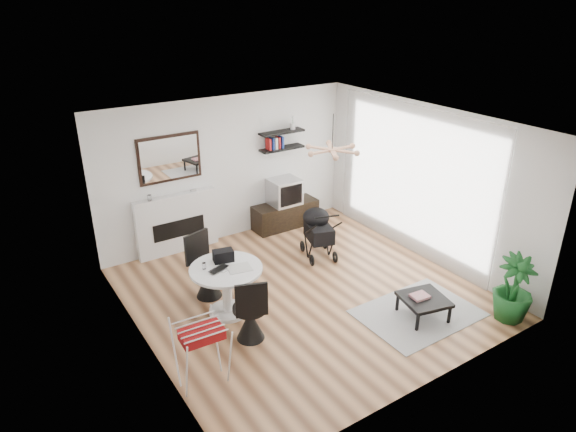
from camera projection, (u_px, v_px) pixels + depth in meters
floor at (304, 293)px, 8.11m from camera, size 5.00×5.00×0.00m
ceiling at (306, 124)px, 7.02m from camera, size 5.00×5.00×0.00m
wall_back at (228, 169)px, 9.48m from camera, size 5.00×0.00×5.00m
wall_left at (139, 259)px, 6.32m from camera, size 0.00×5.00×5.00m
wall_right at (424, 183)px, 8.82m from camera, size 0.00×5.00×5.00m
sheer_curtain at (412, 180)px, 8.92m from camera, size 0.04×3.60×2.60m
fireplace at (176, 216)px, 9.14m from camera, size 1.50×0.17×2.16m
shelf_lower at (282, 148)px, 9.83m from camera, size 0.90×0.25×0.04m
shelf_upper at (282, 132)px, 9.70m from camera, size 0.90×0.25×0.04m
pendant_lamp at (332, 150)px, 7.82m from camera, size 0.90×0.90×0.10m
tv_console at (285, 215)px, 10.29m from camera, size 1.34×0.47×0.50m
crt_tv at (284, 191)px, 10.07m from camera, size 0.58×0.51×0.51m
dining_table at (227, 283)px, 7.40m from camera, size 1.05×1.05×0.77m
laptop at (221, 270)px, 7.20m from camera, size 0.36×0.29×0.02m
black_bag at (223, 256)px, 7.44m from camera, size 0.32×0.23×0.17m
newspaper at (239, 268)px, 7.28m from camera, size 0.38×0.33×0.01m
drinking_glass at (204, 266)px, 7.25m from camera, size 0.06×0.06×0.09m
chair_far at (207, 277)px, 7.91m from camera, size 0.52×0.54×1.03m
chair_near at (250, 320)px, 6.92m from camera, size 0.52×0.53×0.98m
drying_rack at (202, 354)px, 6.06m from camera, size 0.60×0.56×0.85m
stroller at (318, 234)px, 9.11m from camera, size 0.69×0.87×0.96m
rug at (418, 313)px, 7.59m from camera, size 1.72×1.25×0.01m
coffee_table at (424, 300)px, 7.39m from camera, size 0.74×0.74×0.32m
magazines at (420, 296)px, 7.38m from camera, size 0.27×0.23×0.04m
potted_plant at (513, 288)px, 7.29m from camera, size 0.72×0.72×1.00m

